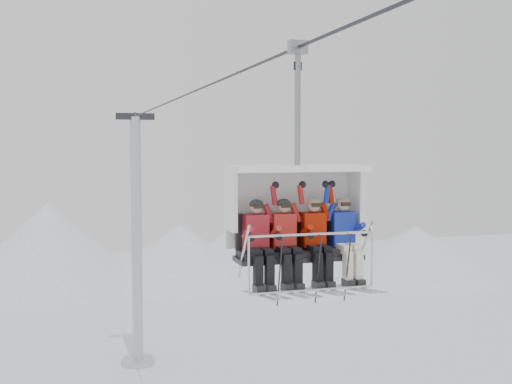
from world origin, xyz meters
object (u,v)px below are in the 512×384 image
object	(u,v)px
chairlift_carrier	(295,209)
skier_center_left	(286,239)
skier_center_right	(316,238)
skier_far_left	(258,241)
skier_far_right	(345,237)
lift_tower_right	(137,258)

from	to	relation	value
chairlift_carrier	skier_center_left	bearing A→B (deg)	-131.29
chairlift_carrier	skier_center_right	distance (m)	0.61
skier_far_left	skier_center_left	bearing A→B (deg)	0.00
skier_center_right	skier_far_right	xyz separation A→B (m)	(0.53, 0.00, 0.00)
lift_tower_right	chairlift_carrier	xyz separation A→B (m)	(0.00, -24.24, 4.87)
lift_tower_right	skier_center_right	distance (m)	24.93
chairlift_carrier	skier_center_left	world-z (taller)	chairlift_carrier
lift_tower_right	skier_center_left	xyz separation A→B (m)	(-0.27, -24.54, 4.41)
skier_far_left	skier_center_right	distance (m)	0.99
skier_far_left	skier_center_right	world-z (taller)	same
lift_tower_right	skier_far_right	bearing A→B (deg)	-88.17
chairlift_carrier	skier_far_right	distance (m)	0.96
lift_tower_right	chairlift_carrier	size ratio (longest dim) A/B	3.38
skier_far_left	skier_far_right	size ratio (longest dim) A/B	1.00
skier_center_left	skier_far_right	xyz separation A→B (m)	(1.05, 0.00, 0.00)
chairlift_carrier	lift_tower_right	bearing A→B (deg)	90.00
skier_center_left	skier_far_right	bearing A→B (deg)	0.00
skier_center_right	skier_far_right	size ratio (longest dim) A/B	1.00
skier_far_left	chairlift_carrier	bearing A→B (deg)	22.54
lift_tower_right	skier_center_right	world-z (taller)	lift_tower_right
lift_tower_right	skier_center_left	size ratio (longest dim) A/B	7.99
skier_far_right	chairlift_carrier	bearing A→B (deg)	158.79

